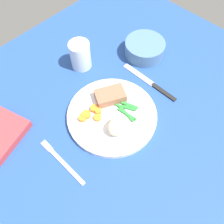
% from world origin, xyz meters
% --- Properties ---
extents(dining_table, '(1.20, 0.90, 0.02)m').
position_xyz_m(dining_table, '(0.00, 0.00, 0.01)').
color(dining_table, '#234793').
rests_on(dining_table, ground).
extents(dinner_plate, '(0.26, 0.26, 0.02)m').
position_xyz_m(dinner_plate, '(0.04, -0.03, 0.03)').
color(dinner_plate, white).
rests_on(dinner_plate, dining_table).
extents(meat_portion, '(0.10, 0.09, 0.03)m').
position_xyz_m(meat_portion, '(0.07, 0.01, 0.05)').
color(meat_portion, '#936047').
rests_on(meat_portion, dinner_plate).
extents(mashed_potatoes, '(0.07, 0.05, 0.04)m').
position_xyz_m(mashed_potatoes, '(0.02, -0.08, 0.06)').
color(mashed_potatoes, beige).
rests_on(mashed_potatoes, dinner_plate).
extents(carrot_slices, '(0.07, 0.05, 0.01)m').
position_xyz_m(carrot_slices, '(-0.01, 0.01, 0.04)').
color(carrot_slices, orange).
rests_on(carrot_slices, dinner_plate).
extents(green_beans, '(0.05, 0.10, 0.01)m').
position_xyz_m(green_beans, '(0.08, -0.05, 0.04)').
color(green_beans, '#2D8C38').
rests_on(green_beans, dinner_plate).
extents(fork, '(0.01, 0.17, 0.00)m').
position_xyz_m(fork, '(-0.15, -0.03, 0.02)').
color(fork, silver).
rests_on(fork, dining_table).
extents(knife, '(0.02, 0.21, 0.01)m').
position_xyz_m(knife, '(0.21, -0.03, 0.02)').
color(knife, black).
rests_on(knife, dining_table).
extents(water_glass, '(0.07, 0.07, 0.09)m').
position_xyz_m(water_glass, '(0.11, 0.18, 0.06)').
color(water_glass, silver).
rests_on(water_glass, dining_table).
extents(salad_bowl, '(0.13, 0.13, 0.05)m').
position_xyz_m(salad_bowl, '(0.30, 0.06, 0.05)').
color(salad_bowl, '#4C7299').
rests_on(salad_bowl, dining_table).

